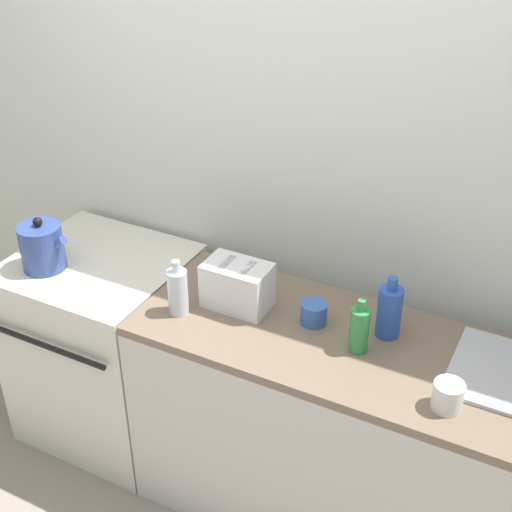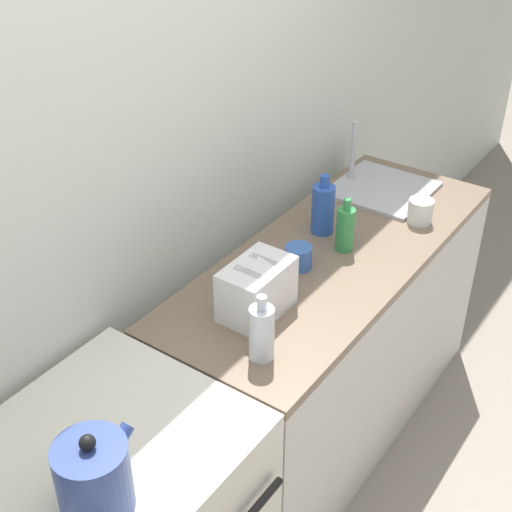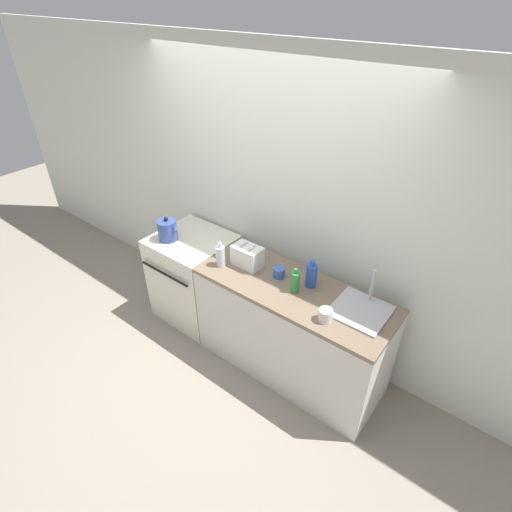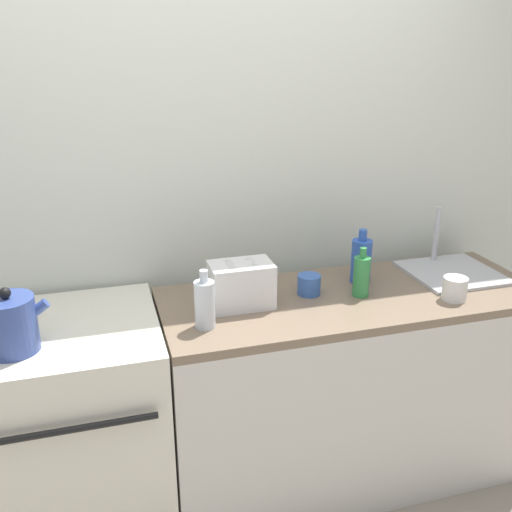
# 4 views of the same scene
# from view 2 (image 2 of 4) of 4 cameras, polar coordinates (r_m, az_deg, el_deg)

# --- Properties ---
(wall_back) EXTENTS (8.00, 0.05, 2.60)m
(wall_back) POSITION_cam_2_polar(r_m,az_deg,el_deg) (2.31, -9.39, 5.63)
(wall_back) COLOR silver
(wall_back) RESTS_ON ground_plane
(counter_block) EXTENTS (1.63, 0.62, 0.91)m
(counter_block) POSITION_cam_2_polar(r_m,az_deg,el_deg) (2.96, 5.86, -6.91)
(counter_block) COLOR silver
(counter_block) RESTS_ON ground_plane
(kettle) EXTENTS (0.22, 0.18, 0.24)m
(kettle) POSITION_cam_2_polar(r_m,az_deg,el_deg) (1.78, -12.81, -16.85)
(kettle) COLOR #33478C
(kettle) RESTS_ON stove
(toaster) EXTENTS (0.25, 0.16, 0.18)m
(toaster) POSITION_cam_2_polar(r_m,az_deg,el_deg) (2.31, 0.07, -2.66)
(toaster) COLOR white
(toaster) RESTS_ON counter_block
(sink_tray) EXTENTS (0.40, 0.39, 0.28)m
(sink_tray) POSITION_cam_2_polar(r_m,az_deg,el_deg) (3.13, 9.92, 5.51)
(sink_tray) COLOR #B7B7BC
(sink_tray) RESTS_ON counter_block
(bottle_clear) EXTENTS (0.08, 0.08, 0.23)m
(bottle_clear) POSITION_cam_2_polar(r_m,az_deg,el_deg) (2.13, 0.45, -6.13)
(bottle_clear) COLOR silver
(bottle_clear) RESTS_ON counter_block
(bottle_green) EXTENTS (0.07, 0.07, 0.21)m
(bottle_green) POSITION_cam_2_polar(r_m,az_deg,el_deg) (2.66, 7.15, 2.20)
(bottle_green) COLOR #338C47
(bottle_green) RESTS_ON counter_block
(bottle_blue) EXTENTS (0.09, 0.09, 0.24)m
(bottle_blue) POSITION_cam_2_polar(r_m,az_deg,el_deg) (2.75, 5.38, 3.81)
(bottle_blue) COLOR #2D56B7
(bottle_blue) RESTS_ON counter_block
(cup_white) EXTENTS (0.10, 0.10, 0.10)m
(cup_white) POSITION_cam_2_polar(r_m,az_deg,el_deg) (2.91, 13.01, 3.53)
(cup_white) COLOR white
(cup_white) RESTS_ON counter_block
(cup_blue) EXTENTS (0.10, 0.10, 0.08)m
(cup_blue) POSITION_cam_2_polar(r_m,az_deg,el_deg) (2.56, 3.40, -0.08)
(cup_blue) COLOR #3860B2
(cup_blue) RESTS_ON counter_block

